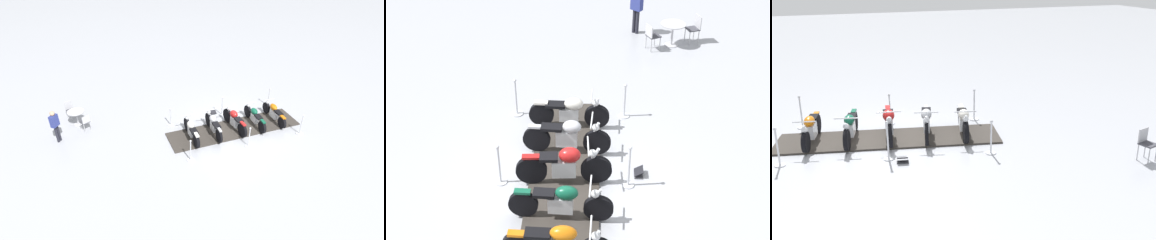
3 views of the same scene
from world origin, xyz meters
The scene contains 15 objects.
ground_plane centered at (0.00, 0.00, 0.00)m, with size 80.00×80.00×0.00m, color #A8AAB2.
display_platform centered at (0.00, 0.00, 0.03)m, with size 6.79×1.63×0.06m, color #38332D.
motorcycle_copper centered at (-2.26, 0.43, 0.50)m, with size 0.78×2.12×0.89m.
motorcycle_forest centered at (-1.13, 0.20, 0.50)m, with size 0.81×2.18×0.93m.
motorcycle_maroon centered at (0.00, -0.03, 0.56)m, with size 0.71×2.18×1.04m.
motorcycle_chrome centered at (1.12, -0.26, 0.55)m, with size 0.82×2.12×1.00m.
motorcycle_cream centered at (2.25, -0.48, 0.51)m, with size 0.78×2.09×0.96m.
stanchion_right_rear centered at (2.54, -2.02, 0.34)m, with size 0.30×0.30×1.01m.
stanchion_left_rear centered at (3.12, 0.87, 0.35)m, with size 0.34×0.34×1.10m.
stanchion_left_mid centered at (0.29, 1.44, 0.37)m, with size 0.30×0.30×1.06m.
stanchion_right_front centered at (-3.12, -0.87, 0.38)m, with size 0.30×0.30×1.09m.
stanchion_left_front centered at (-2.54, 2.02, 0.33)m, with size 0.36×0.36×1.10m.
stanchion_right_mid centered at (-0.29, -1.44, 0.41)m, with size 0.28×0.28×1.12m.
info_placard centered at (0.03, -1.77, 0.06)m, with size 0.36×0.27×0.19m.
cafe_chair_across_table centered at (6.35, -3.85, 0.53)m, with size 0.49×0.49×0.89m.
Camera 3 is at (-1.99, -12.43, 5.02)m, focal length 40.31 mm.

